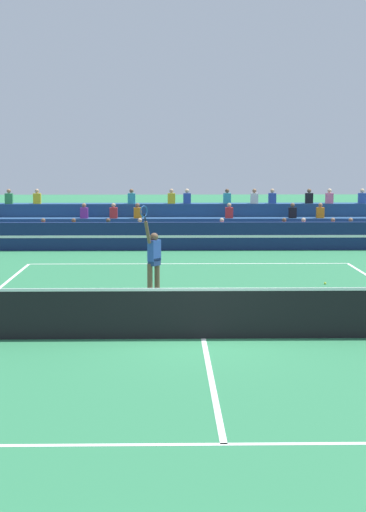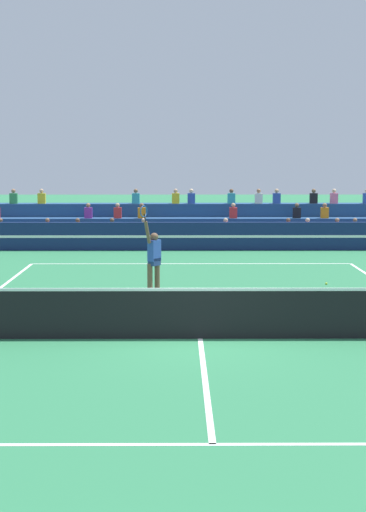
{
  "view_description": "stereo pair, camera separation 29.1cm",
  "coord_description": "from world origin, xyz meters",
  "views": [
    {
      "loc": [
        -0.74,
        -17.3,
        3.83
      ],
      "look_at": [
        -0.33,
        5.1,
        1.1
      ],
      "focal_mm": 60.0,
      "sensor_mm": 36.0,
      "label": 1
    },
    {
      "loc": [
        -0.45,
        -17.3,
        3.83
      ],
      "look_at": [
        -0.33,
        5.1,
        1.1
      ],
      "focal_mm": 60.0,
      "sensor_mm": 36.0,
      "label": 2
    }
  ],
  "objects": [
    {
      "name": "ground_plane",
      "position": [
        0.0,
        0.0,
        0.0
      ],
      "size": [
        120.0,
        120.0,
        0.0
      ],
      "primitive_type": "plane",
      "color": "#2D7A4C"
    },
    {
      "name": "tennis_ball",
      "position": [
        3.85,
        7.21,
        0.03
      ],
      "size": [
        0.07,
        0.07,
        0.07
      ],
      "primitive_type": "sphere",
      "color": "#C6DB33",
      "rests_on": "ground"
    },
    {
      "name": "sponsor_banner_wall",
      "position": [
        0.0,
        16.02,
        0.55
      ],
      "size": [
        18.0,
        0.26,
        1.1
      ],
      "color": "navy",
      "rests_on": "ground"
    },
    {
      "name": "tennis_player",
      "position": [
        -1.1,
        5.16,
        0.99
      ],
      "size": [
        0.62,
        0.8,
        2.5
      ],
      "color": "brown",
      "rests_on": "ground"
    },
    {
      "name": "bleacher_stand",
      "position": [
        0.01,
        18.55,
        0.66
      ],
      "size": [
        17.26,
        2.85,
        2.28
      ],
      "color": "navy",
      "rests_on": "ground"
    },
    {
      "name": "court_lines",
      "position": [
        0.0,
        0.0,
        0.0
      ],
      "size": [
        11.1,
        23.9,
        0.01
      ],
      "color": "white",
      "rests_on": "ground"
    },
    {
      "name": "tennis_net",
      "position": [
        0.0,
        0.0,
        0.54
      ],
      "size": [
        12.0,
        0.1,
        1.1
      ],
      "color": "black",
      "rests_on": "ground"
    }
  ]
}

